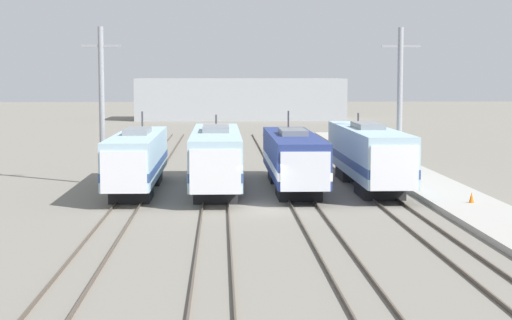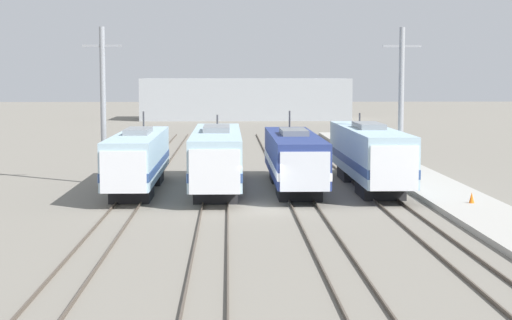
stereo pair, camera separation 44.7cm
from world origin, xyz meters
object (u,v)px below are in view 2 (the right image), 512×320
locomotive_center_right (294,159)px  traffic_cone (472,198)px  catenary_tower_right (401,103)px  catenary_tower_left (103,103)px  locomotive_far_left (138,159)px  locomotive_far_right (370,155)px  locomotive_center_left (217,158)px

locomotive_center_right → traffic_cone: locomotive_center_right is taller
locomotive_center_right → catenary_tower_right: catenary_tower_right is taller
catenary_tower_left → locomotive_far_left: bearing=-56.2°
locomotive_far_right → catenary_tower_left: (-17.76, 2.86, 3.30)m
catenary_tower_left → traffic_cone: (22.05, -11.55, -4.90)m
locomotive_far_left → locomotive_center_left: bearing=3.7°
locomotive_center_left → locomotive_center_right: bearing=3.7°
locomotive_center_left → locomotive_center_right: 5.02m
locomotive_far_right → catenary_tower_left: catenary_tower_left is taller
locomotive_far_left → catenary_tower_right: bearing=13.0°
catenary_tower_left → locomotive_center_left: bearing=-25.8°
locomotive_center_right → traffic_cone: bearing=-41.2°
locomotive_far_left → locomotive_far_right: locomotive_far_left is taller
locomotive_far_left → locomotive_far_right: bearing=4.6°
locomotive_center_left → catenary_tower_right: catenary_tower_right is taller
traffic_cone → catenary_tower_right: bearing=98.4°
catenary_tower_right → traffic_cone: bearing=-81.6°
locomotive_far_right → catenary_tower_right: catenary_tower_right is taller
catenary_tower_left → traffic_cone: bearing=-27.6°
locomotive_center_left → locomotive_far_right: bearing=5.0°
locomotive_far_left → traffic_cone: bearing=-21.2°
locomotive_far_left → traffic_cone: 20.78m
locomotive_far_right → catenary_tower_left: bearing=170.8°
locomotive_center_right → catenary_tower_right: bearing=24.2°
locomotive_far_right → traffic_cone: bearing=-63.7°
locomotive_far_right → traffic_cone: size_ratio=28.97×
locomotive_far_left → catenary_tower_left: bearing=123.8°
traffic_cone → catenary_tower_left: bearing=152.4°
traffic_cone → locomotive_center_right: bearing=138.8°
catenary_tower_right → traffic_cone: 12.66m
locomotive_far_right → catenary_tower_left: 18.29m
catenary_tower_left → traffic_cone: catenary_tower_left is taller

